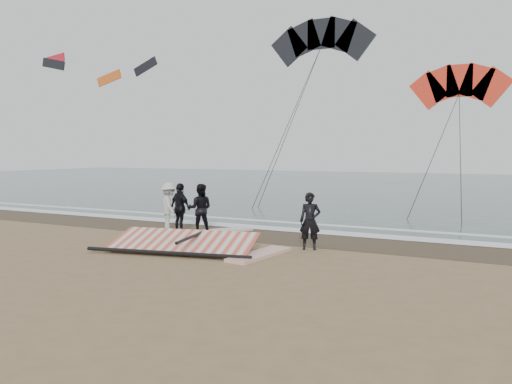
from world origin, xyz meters
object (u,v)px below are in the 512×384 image
board_white (260,255)px  board_cream (222,231)px  man_main (310,221)px  sail_rig (184,244)px

board_white → board_cream: 4.37m
man_main → board_white: man_main is taller
man_main → board_cream: size_ratio=0.77×
man_main → sail_rig: (-3.18, -1.78, -0.64)m
man_main → board_cream: man_main is taller
man_main → board_white: 1.91m
board_cream → sail_rig: sail_rig is taller
man_main → sail_rig: 3.70m
man_main → board_white: bearing=-140.2°
board_white → sail_rig: (-2.28, -0.28, 0.15)m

